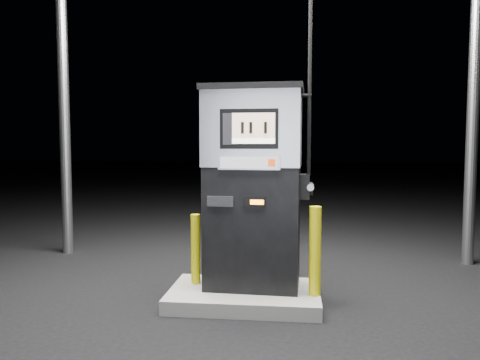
# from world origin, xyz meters

# --- Properties ---
(ground) EXTENTS (80.00, 80.00, 0.00)m
(ground) POSITION_xyz_m (0.00, 0.00, 0.00)
(ground) COLOR black
(ground) RESTS_ON ground
(pump_island) EXTENTS (1.60, 1.00, 0.15)m
(pump_island) POSITION_xyz_m (0.00, 0.00, 0.07)
(pump_island) COLOR slate
(pump_island) RESTS_ON ground
(fuel_dispenser) EXTENTS (1.20, 0.69, 4.50)m
(fuel_dispenser) POSITION_xyz_m (0.08, 0.10, 1.26)
(fuel_dispenser) COLOR black
(fuel_dispenser) RESTS_ON pump_island
(bollard_left) EXTENTS (0.12, 0.12, 0.78)m
(bollard_left) POSITION_xyz_m (-0.57, 0.16, 0.54)
(bollard_left) COLOR #D8D00C
(bollard_left) RESTS_ON pump_island
(bollard_right) EXTENTS (0.12, 0.12, 0.92)m
(bollard_right) POSITION_xyz_m (0.74, -0.11, 0.61)
(bollard_right) COLOR #D8D00C
(bollard_right) RESTS_ON pump_island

